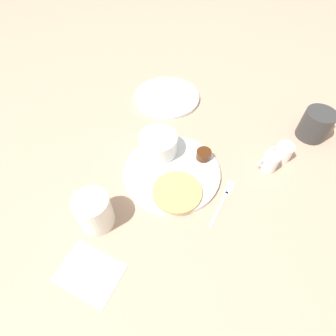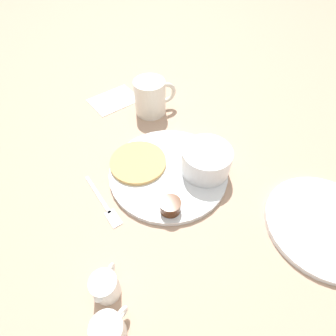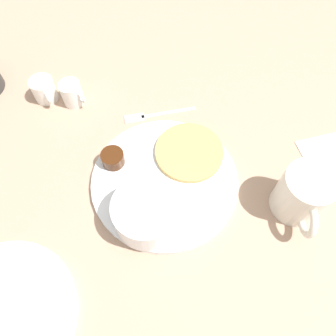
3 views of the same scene
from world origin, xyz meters
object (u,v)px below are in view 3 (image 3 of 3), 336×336
at_px(plate, 165,181).
at_px(creamer_pitcher_near, 72,93).
at_px(bowl, 146,213).
at_px(fork, 152,115).
at_px(coffee_mug, 302,195).
at_px(creamer_pitcher_far, 44,90).

xyz_separation_m(plate, creamer_pitcher_near, (0.21, 0.17, 0.02)).
relative_size(bowl, fork, 0.72).
bearing_deg(creamer_pitcher_near, bowl, -155.55).
height_order(coffee_mug, creamer_pitcher_far, coffee_mug).
height_order(coffee_mug, creamer_pitcher_near, coffee_mug).
xyz_separation_m(plate, creamer_pitcher_far, (0.23, 0.22, 0.02)).
distance_m(plate, creamer_pitcher_far, 0.32).
xyz_separation_m(bowl, creamer_pitcher_near, (0.28, 0.13, -0.02)).
height_order(coffee_mug, fork, coffee_mug).
xyz_separation_m(creamer_pitcher_near, fork, (-0.06, -0.16, -0.02)).
bearing_deg(bowl, creamer_pitcher_near, 24.45).
bearing_deg(plate, creamer_pitcher_near, 38.30).
distance_m(creamer_pitcher_near, creamer_pitcher_far, 0.06).
height_order(creamer_pitcher_far, fork, creamer_pitcher_far).
bearing_deg(bowl, creamer_pitcher_far, 31.84).
distance_m(coffee_mug, fork, 0.32).
height_order(plate, fork, plate).
height_order(bowl, fork, bowl).
distance_m(bowl, creamer_pitcher_near, 0.31).
xyz_separation_m(plate, fork, (0.15, 0.01, -0.00)).
height_order(plate, creamer_pitcher_far, creamer_pitcher_far).
height_order(plate, bowl, bowl).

